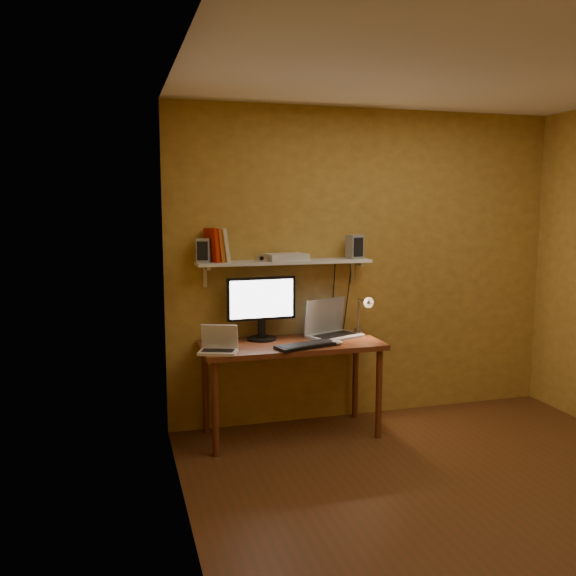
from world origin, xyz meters
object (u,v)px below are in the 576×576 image
object	(u,v)px
monitor	(261,305)
netbook	(219,345)
shelf_camera	(261,258)
laptop	(330,327)
desk_lamp	(364,309)
speaker_right	(355,247)
desk	(291,353)
speaker_left	(204,250)
wall_shelf	(284,262)
router	(286,257)
keyboard	(306,346)
mouse	(336,343)

from	to	relation	value
monitor	netbook	distance (m)	0.56
shelf_camera	laptop	bearing A→B (deg)	0.77
desk_lamp	speaker_right	bearing A→B (deg)	142.77
desk	speaker_left	xyz separation A→B (m)	(-0.64, 0.20, 0.80)
desk_lamp	speaker_left	xyz separation A→B (m)	(-1.30, 0.08, 0.51)
wall_shelf	speaker_left	bearing A→B (deg)	179.19
desk_lamp	monitor	bearing A→B (deg)	177.40
desk	wall_shelf	world-z (taller)	wall_shelf
monitor	router	distance (m)	0.42
keyboard	speaker_right	size ratio (longest dim) A/B	2.47
wall_shelf	speaker_right	world-z (taller)	speaker_right
wall_shelf	laptop	xyz separation A→B (m)	(0.37, -0.05, -0.53)
keyboard	desk_lamp	world-z (taller)	desk_lamp
laptop	shelf_camera	xyz separation A→B (m)	(-0.57, -0.01, 0.57)
desk	router	bearing A→B (deg)	87.40
monitor	speaker_right	size ratio (longest dim) A/B	2.83
monitor	keyboard	bearing A→B (deg)	-54.75
speaker_left	shelf_camera	xyz separation A→B (m)	(0.44, -0.07, -0.06)
wall_shelf	keyboard	xyz separation A→B (m)	(0.07, -0.37, -0.60)
speaker_right	shelf_camera	bearing A→B (deg)	172.74
mouse	wall_shelf	bearing A→B (deg)	138.09
keyboard	desk	bearing A→B (deg)	94.37
netbook	desk	bearing A→B (deg)	34.88
desk	netbook	size ratio (longest dim) A/B	4.40
laptop	desk_lamp	world-z (taller)	desk_lamp
netbook	speaker_right	bearing A→B (deg)	36.12
mouse	speaker_left	xyz separation A→B (m)	(-0.95, 0.37, 0.70)
keyboard	speaker_right	bearing A→B (deg)	18.31
desk	desk_lamp	xyz separation A→B (m)	(0.66, 0.13, 0.29)
monitor	speaker_right	xyz separation A→B (m)	(0.79, 0.01, 0.44)
laptop	monitor	bearing A→B (deg)	155.05
wall_shelf	monitor	distance (m)	0.38
desk	laptop	xyz separation A→B (m)	(0.37, 0.14, 0.16)
desk	netbook	bearing A→B (deg)	-165.62
netbook	desk_lamp	distance (m)	1.29
keyboard	speaker_right	world-z (taller)	speaker_right
monitor	shelf_camera	size ratio (longest dim) A/B	6.03
router	keyboard	bearing A→B (deg)	-81.15
wall_shelf	mouse	distance (m)	0.76
desk_lamp	speaker_left	size ratio (longest dim) A/B	2.05
desk	desk_lamp	size ratio (longest dim) A/B	3.73
monitor	desk_lamp	xyz separation A→B (m)	(0.86, -0.04, -0.07)
desk_lamp	mouse	bearing A→B (deg)	-139.94
desk	keyboard	world-z (taller)	keyboard
laptop	speaker_right	xyz separation A→B (m)	(0.22, 0.04, 0.64)
wall_shelf	keyboard	distance (m)	0.71
mouse	shelf_camera	distance (m)	0.87
wall_shelf	speaker_left	xyz separation A→B (m)	(-0.64, 0.01, 0.11)
speaker_right	router	xyz separation A→B (m)	(-0.58, 0.01, -0.07)
desk	monitor	world-z (taller)	monitor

